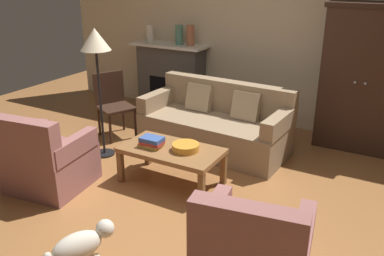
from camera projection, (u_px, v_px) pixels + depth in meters
ground_plane at (181, 193)px, 4.41m from camera, size 9.60×9.60×0.00m
back_wall at (269, 30)px, 5.97m from camera, size 7.20×0.10×2.80m
fireplace at (171, 77)px, 6.78m from camera, size 1.26×0.48×1.12m
armoire at (363, 78)px, 5.24m from camera, size 1.06×0.57×1.87m
couch at (216, 126)px, 5.40m from camera, size 1.96×0.96×0.86m
coffee_table at (172, 153)px, 4.49m from camera, size 1.10×0.60×0.42m
fruit_bowl at (186, 147)px, 4.41m from camera, size 0.29×0.29×0.08m
book_stack at (152, 142)px, 4.49m from camera, size 0.26×0.19×0.11m
mantel_vase_cream at (150, 33)px, 6.69m from camera, size 0.13×0.13×0.27m
mantel_vase_jade at (179, 35)px, 6.43m from camera, size 0.12×0.12×0.30m
mantel_vase_terracotta at (190, 35)px, 6.33m from camera, size 0.12×0.12×0.31m
armchair_near_left at (47, 161)px, 4.41m from camera, size 0.86×0.86×0.88m
armchair_near_right at (253, 256)px, 2.96m from camera, size 0.88×0.88×0.88m
side_chair_wooden at (113, 101)px, 5.77m from camera, size 0.59×0.59×0.90m
floor_lamp at (96, 47)px, 4.82m from camera, size 0.36×0.36×1.61m
dog at (81, 245)px, 3.19m from camera, size 0.34×0.54×0.39m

